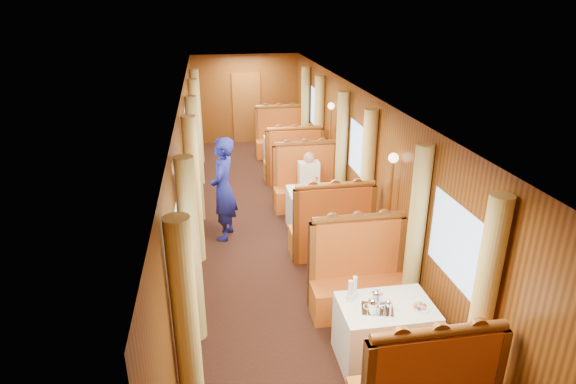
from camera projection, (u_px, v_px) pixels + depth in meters
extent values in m
cube|color=brown|center=(247.00, 108.00, 13.81)|extent=(0.80, 0.04, 2.00)
cube|color=white|center=(384.00, 333.00, 5.50)|extent=(1.05, 0.72, 0.75)
cube|color=#AE3513|center=(434.00, 373.00, 4.25)|extent=(1.30, 0.12, 0.80)
cylinder|color=brown|center=(440.00, 332.00, 4.09)|extent=(1.23, 0.10, 0.10)
cube|color=#AE3513|center=(359.00, 297.00, 6.42)|extent=(1.30, 0.55, 0.45)
cube|color=#AE3513|center=(357.00, 248.00, 6.38)|extent=(1.30, 0.12, 0.80)
cylinder|color=brown|center=(358.00, 218.00, 6.22)|extent=(1.23, 0.10, 0.10)
cube|color=white|center=(317.00, 210.00, 8.70)|extent=(1.05, 0.72, 0.75)
cube|color=#AE3513|center=(330.00, 241.00, 7.89)|extent=(1.30, 0.55, 0.45)
cube|color=#AE3513|center=(334.00, 212.00, 7.46)|extent=(1.30, 0.12, 0.80)
cylinder|color=brown|center=(335.00, 185.00, 7.29)|extent=(1.23, 0.10, 0.10)
cube|color=#AE3513|center=(307.00, 197.00, 9.62)|extent=(1.30, 0.55, 0.45)
cube|color=#AE3513|center=(305.00, 164.00, 9.59)|extent=(1.30, 0.12, 0.80)
cylinder|color=brown|center=(305.00, 143.00, 9.42)|extent=(1.23, 0.10, 0.10)
cube|color=white|center=(286.00, 153.00, 11.90)|extent=(1.05, 0.72, 0.75)
cube|color=#AE3513|center=(293.00, 171.00, 11.09)|extent=(1.30, 0.55, 0.45)
cube|color=#AE3513|center=(295.00, 148.00, 10.66)|extent=(1.30, 0.12, 0.80)
cylinder|color=brown|center=(295.00, 128.00, 10.49)|extent=(1.23, 0.10, 0.10)
cube|color=#AE3513|center=(281.00, 148.00, 12.83)|extent=(1.30, 0.55, 0.45)
cube|color=#AE3513|center=(279.00, 123.00, 12.79)|extent=(1.30, 0.12, 0.80)
cylinder|color=brown|center=(279.00, 106.00, 12.62)|extent=(1.23, 0.10, 0.10)
cube|color=silver|center=(377.00, 309.00, 5.27)|extent=(0.40, 0.34, 0.01)
cylinder|color=white|center=(419.00, 308.00, 5.30)|extent=(0.22, 0.22, 0.01)
cylinder|color=white|center=(350.00, 298.00, 5.41)|extent=(0.08, 0.08, 0.08)
cylinder|color=white|center=(350.00, 288.00, 5.36)|extent=(0.05, 0.05, 0.18)
cylinder|color=white|center=(354.00, 293.00, 5.49)|extent=(0.08, 0.08, 0.08)
cylinder|color=white|center=(355.00, 284.00, 5.44)|extent=(0.05, 0.05, 0.18)
cylinder|color=silver|center=(317.00, 186.00, 8.55)|extent=(0.06, 0.06, 0.14)
cylinder|color=silver|center=(286.00, 136.00, 11.70)|extent=(0.06, 0.06, 0.14)
cylinder|color=#D2BE6B|center=(188.00, 340.00, 4.16)|extent=(0.22, 0.22, 2.35)
cylinder|color=#D2BE6B|center=(191.00, 253.00, 5.59)|extent=(0.22, 0.22, 2.35)
cylinder|color=#D2BE6B|center=(482.00, 309.00, 4.58)|extent=(0.22, 0.22, 2.35)
cylinder|color=#D2BE6B|center=(416.00, 235.00, 6.01)|extent=(0.22, 0.22, 2.35)
cylinder|color=#D2BE6B|center=(194.00, 192.00, 7.36)|extent=(0.22, 0.22, 2.35)
cylinder|color=#D2BE6B|center=(195.00, 160.00, 8.79)|extent=(0.22, 0.22, 2.35)
cylinder|color=#D2BE6B|center=(367.00, 181.00, 7.78)|extent=(0.22, 0.22, 2.35)
cylinder|color=#D2BE6B|center=(341.00, 153.00, 9.21)|extent=(0.22, 0.22, 2.35)
cylinder|color=#D2BE6B|center=(196.00, 133.00, 10.56)|extent=(0.22, 0.22, 2.35)
cylinder|color=#D2BE6B|center=(197.00, 117.00, 11.99)|extent=(0.22, 0.22, 2.35)
cylinder|color=#D2BE6B|center=(319.00, 128.00, 10.98)|extent=(0.22, 0.22, 2.35)
cylinder|color=#D2BE6B|center=(305.00, 113.00, 12.41)|extent=(0.22, 0.22, 2.35)
cylinder|color=#BF8C3F|center=(193.00, 235.00, 6.57)|extent=(0.04, 0.04, 1.85)
sphere|color=#FFD18C|center=(187.00, 169.00, 6.21)|extent=(0.14, 0.14, 0.14)
cylinder|color=#BF8C3F|center=(388.00, 220.00, 6.99)|extent=(0.04, 0.04, 1.85)
sphere|color=#FFD18C|center=(393.00, 158.00, 6.63)|extent=(0.14, 0.14, 0.14)
cylinder|color=#BF8C3F|center=(196.00, 157.00, 9.77)|extent=(0.04, 0.04, 1.85)
sphere|color=#FFD18C|center=(192.00, 111.00, 9.41)|extent=(0.14, 0.14, 0.14)
cylinder|color=#BF8C3F|center=(330.00, 151.00, 10.19)|extent=(0.04, 0.04, 1.85)
sphere|color=#FFD18C|center=(331.00, 106.00, 9.84)|extent=(0.14, 0.14, 0.14)
imported|color=navy|center=(223.00, 189.00, 8.19)|extent=(0.60, 0.75, 1.81)
cube|color=beige|center=(309.00, 175.00, 9.29)|extent=(0.40, 0.24, 0.55)
sphere|color=tan|center=(309.00, 158.00, 9.16)|extent=(0.20, 0.20, 0.20)
cube|color=beige|center=(310.00, 189.00, 9.22)|extent=(0.36, 0.30, 0.14)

